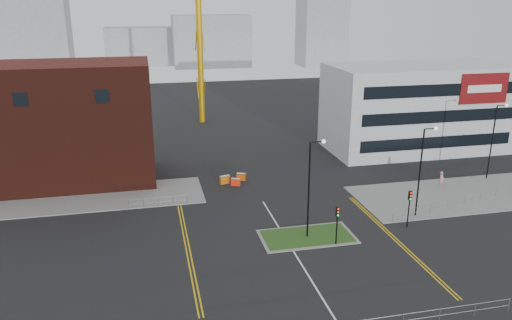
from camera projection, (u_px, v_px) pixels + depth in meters
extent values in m
plane|color=black|center=(315.00, 287.00, 37.67)|extent=(200.00, 200.00, 0.00)
cube|color=slate|center=(73.00, 199.00, 53.92)|extent=(28.00, 8.00, 0.12)
cube|color=slate|center=(462.00, 195.00, 55.24)|extent=(24.00, 10.00, 0.12)
cube|color=slate|center=(307.00, 237.00, 45.51)|extent=(8.60, 4.60, 0.08)
cube|color=#254617|center=(307.00, 236.00, 45.50)|extent=(8.00, 4.00, 0.12)
cube|color=#3F160F|center=(72.00, 124.00, 57.35)|extent=(18.00, 10.00, 14.00)
cube|color=black|center=(20.00, 99.00, 50.63)|extent=(1.40, 0.10, 1.40)
cube|color=black|center=(102.00, 96.00, 52.29)|extent=(1.40, 0.10, 1.40)
cube|color=silver|center=(416.00, 107.00, 70.95)|extent=(25.00, 12.00, 12.00)
cube|color=black|center=(437.00, 142.00, 66.44)|extent=(22.00, 0.10, 1.60)
cube|color=black|center=(440.00, 117.00, 65.36)|extent=(22.00, 0.10, 1.60)
cube|color=black|center=(443.00, 90.00, 64.29)|extent=(22.00, 0.10, 1.60)
cube|color=#680B0D|center=(484.00, 89.00, 65.48)|extent=(7.00, 0.15, 4.00)
cube|color=white|center=(485.00, 89.00, 65.39)|extent=(5.00, 0.05, 1.00)
cylinder|color=#E0A30D|center=(199.00, 24.00, 83.16)|extent=(1.00, 1.00, 33.56)
cylinder|color=black|center=(309.00, 191.00, 44.13)|extent=(0.16, 0.16, 9.00)
cylinder|color=black|center=(317.00, 142.00, 42.87)|extent=(1.20, 0.10, 0.10)
sphere|color=silver|center=(324.00, 141.00, 43.00)|extent=(0.36, 0.36, 0.36)
cylinder|color=black|center=(420.00, 174.00, 48.49)|extent=(0.16, 0.16, 9.00)
cylinder|color=black|center=(430.00, 129.00, 47.23)|extent=(1.20, 0.10, 0.10)
sphere|color=silver|center=(436.00, 128.00, 47.36)|extent=(0.36, 0.36, 0.36)
cylinder|color=black|center=(492.00, 143.00, 58.83)|extent=(0.16, 0.16, 9.00)
cylinder|color=black|center=(502.00, 105.00, 57.57)|extent=(1.20, 0.10, 0.10)
sphere|color=silver|center=(506.00, 105.00, 57.70)|extent=(0.36, 0.36, 0.36)
cylinder|color=black|center=(337.00, 229.00, 43.62)|extent=(0.12, 0.12, 3.00)
cube|color=black|center=(338.00, 212.00, 43.09)|extent=(0.28, 0.22, 0.90)
sphere|color=red|center=(338.00, 209.00, 42.88)|extent=(0.18, 0.18, 0.18)
sphere|color=orange|center=(338.00, 212.00, 42.97)|extent=(0.18, 0.18, 0.18)
sphere|color=#0CCC33|center=(338.00, 215.00, 43.07)|extent=(0.18, 0.18, 0.18)
cylinder|color=black|center=(408.00, 212.00, 47.14)|extent=(0.12, 0.12, 3.00)
cube|color=black|center=(410.00, 196.00, 46.62)|extent=(0.28, 0.22, 0.90)
sphere|color=red|center=(411.00, 193.00, 46.40)|extent=(0.18, 0.18, 0.18)
sphere|color=orange|center=(411.00, 196.00, 46.50)|extent=(0.18, 0.18, 0.18)
sphere|color=#0CCC33|center=(410.00, 199.00, 46.59)|extent=(0.18, 0.18, 0.18)
cylinder|color=gray|center=(509.00, 305.00, 34.43)|extent=(0.05, 0.05, 1.10)
cylinder|color=gray|center=(158.00, 198.00, 51.77)|extent=(6.00, 0.04, 0.04)
cylinder|color=gray|center=(158.00, 202.00, 51.93)|extent=(6.00, 0.04, 0.04)
cylinder|color=gray|center=(129.00, 205.00, 51.30)|extent=(0.05, 0.05, 1.10)
cylinder|color=gray|center=(187.00, 200.00, 52.55)|extent=(0.05, 0.05, 1.10)
cylinder|color=gray|center=(465.00, 196.00, 52.30)|extent=(19.01, 5.04, 0.04)
cylinder|color=gray|center=(464.00, 200.00, 52.45)|extent=(19.01, 5.04, 0.04)
cylinder|color=gray|center=(393.00, 218.00, 48.15)|extent=(0.05, 0.05, 1.10)
cube|color=silver|center=(307.00, 273.00, 39.53)|extent=(0.15, 30.00, 0.01)
cube|color=gold|center=(184.00, 239.00, 45.08)|extent=(0.12, 24.00, 0.01)
cube|color=gold|center=(188.00, 239.00, 45.15)|extent=(0.12, 24.00, 0.01)
cube|color=gold|center=(393.00, 239.00, 45.22)|extent=(0.12, 20.00, 0.01)
cube|color=gold|center=(396.00, 238.00, 45.28)|extent=(0.12, 20.00, 0.01)
cube|color=gray|center=(36.00, 36.00, 137.37)|extent=(18.00, 12.00, 22.00)
cube|color=gray|center=(211.00, 41.00, 157.99)|extent=(24.00, 12.00, 16.00)
cube|color=gray|center=(322.00, 21.00, 158.79)|extent=(14.00, 12.00, 28.00)
cube|color=gray|center=(153.00, 46.00, 164.14)|extent=(30.00, 12.00, 12.00)
imported|color=#CD8488|center=(441.00, 180.00, 57.00)|extent=(0.88, 0.79, 2.01)
cube|color=#FF2A0E|center=(236.00, 182.00, 57.95)|extent=(1.11, 0.74, 0.88)
cube|color=silver|center=(236.00, 179.00, 57.83)|extent=(1.11, 0.74, 0.11)
cube|color=#C5630A|center=(225.00, 180.00, 58.53)|extent=(1.24, 0.71, 0.98)
cube|color=silver|center=(225.00, 176.00, 58.40)|extent=(1.24, 0.71, 0.12)
cube|color=#D2510B|center=(241.00, 177.00, 59.61)|extent=(1.13, 0.78, 0.90)
cube|color=silver|center=(241.00, 174.00, 59.49)|extent=(1.13, 0.78, 0.11)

